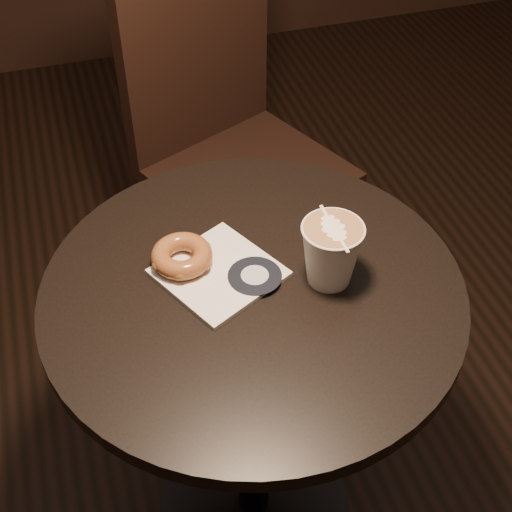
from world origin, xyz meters
name	(u,v)px	position (x,y,z in m)	size (l,w,h in m)	color
cafe_table	(253,360)	(0.00, 0.00, 0.55)	(0.70, 0.70, 0.75)	black
chair	(223,119)	(0.14, 0.71, 0.60)	(0.56, 0.56, 1.08)	black
pastry_bag	(219,273)	(-0.05, 0.04, 0.75)	(0.17, 0.17, 0.01)	white
doughnut	(182,256)	(-0.10, 0.08, 0.77)	(0.10, 0.10, 0.03)	brown
latte_cup	(331,254)	(0.12, -0.02, 0.81)	(0.10, 0.10, 0.11)	silver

